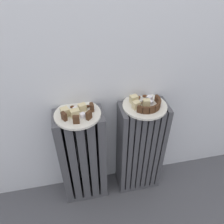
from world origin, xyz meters
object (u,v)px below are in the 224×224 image
radiator_left (83,158)px  plate_right (145,106)px  plate_left (78,114)px  fork (72,114)px  radiator_right (140,149)px

radiator_left → plate_right: (0.37, -0.00, 0.35)m
radiator_left → plate_right: size_ratio=2.75×
radiator_left → plate_left: 0.35m
plate_left → fork: (-0.03, -0.00, 0.01)m
plate_left → fork: fork is taller
radiator_left → plate_right: 0.50m
radiator_right → plate_left: size_ratio=2.75×
fork → plate_left: bearing=5.2°
radiator_left → fork: 0.36m
plate_right → fork: size_ratio=2.64×
plate_left → radiator_left: bearing=116.6°
radiator_right → plate_left: plate_left is taller
radiator_left → fork: size_ratio=7.25×
plate_left → plate_right: 0.37m
radiator_right → fork: (-0.39, -0.00, 0.35)m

